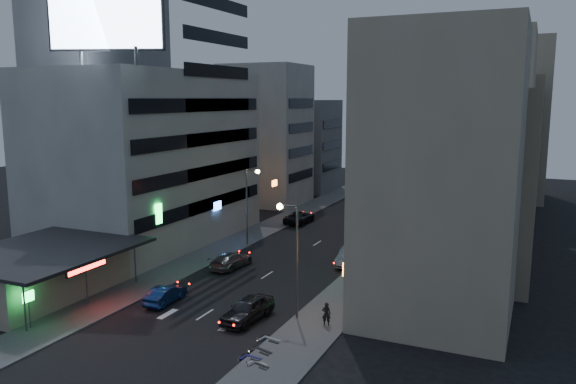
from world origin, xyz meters
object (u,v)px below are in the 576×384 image
Objects in this scene: parked_car_right_far at (381,231)px; scooter_blue at (263,350)px; scooter_silver_a at (269,357)px; parked_car_right_near at (248,309)px; parked_car_right_mid at (350,256)px; road_car_silver at (231,260)px; scooter_silver_b at (282,332)px; person at (326,314)px; scooter_black_a at (270,359)px; scooter_black_b at (273,344)px; road_car_blue at (166,294)px; parked_car_left at (299,217)px.

parked_car_right_far reaches higher than scooter_blue.
parked_car_right_far is 32.25m from scooter_silver_a.
parked_car_right_near is 15.80m from parked_car_right_mid.
road_car_silver is 2.44× the size of scooter_silver_b.
parked_car_right_mid is 3.03× the size of person.
scooter_blue is (1.42, -31.61, -0.07)m from parked_car_right_far.
parked_car_right_near is 12.55m from road_car_silver.
parked_car_right_near is at bearing 50.95° from scooter_black_a.
person reaches higher than scooter_silver_a.
road_car_silver reaches higher than scooter_black_b.
scooter_black_a is at bearing -154.27° from scooter_silver_b.
parked_car_right_far reaches higher than scooter_black_a.
scooter_blue is (-0.65, 0.57, 0.04)m from scooter_silver_a.
scooter_black_a is (4.61, -5.80, -0.19)m from parked_car_right_near.
road_car_blue reaches higher than scooter_black_b.
parked_car_right_far reaches higher than scooter_black_b.
parked_car_right_far is (2.31, 26.64, -0.08)m from parked_car_right_near.
scooter_blue is 0.92m from scooter_black_b.
road_car_blue reaches higher than scooter_blue.
person is 0.89× the size of scooter_blue.
road_car_blue is 2.41× the size of scooter_silver_a.
person is at bearing 2.59° from scooter_black_b.
parked_car_right_mid is at bearing 15.98° from scooter_silver_b.
scooter_blue is 0.92× the size of scooter_black_b.
road_car_silver is at bearing 55.89° from scooter_black_b.
person reaches higher than parked_car_right_mid.
parked_car_left is 37.08m from scooter_blue.
road_car_blue is at bearing 93.56° from parked_car_left.
scooter_silver_a is 0.87m from scooter_blue.
scooter_black_a is at bearing 66.28° from person.
parked_car_right_far is 3.18× the size of person.
parked_car_right_mid is 18.14m from parked_car_left.
parked_car_right_far reaches higher than road_car_silver.
person reaches higher than scooter_silver_b.
road_car_blue is (-9.57, -26.19, -0.08)m from parked_car_right_far.
scooter_blue is (10.99, -5.42, 0.01)m from road_car_blue.
person reaches higher than scooter_black_b.
parked_car_left reaches higher than scooter_blue.
parked_car_right_mid is at bearing 9.18° from scooter_blue.
parked_car_right_near is 4.39m from scooter_silver_b.
person is at bearing -179.59° from road_car_blue.
person is (3.07, -14.45, 0.12)m from parked_car_right_mid.
road_car_blue is at bearing 68.98° from scooter_blue.
parked_car_left is at bearing -80.98° from person.
scooter_silver_a is at bearing -126.23° from scooter_blue.
road_car_blue reaches higher than scooter_black_a.
scooter_black_a is at bearing 149.34° from road_car_blue.
person reaches higher than scooter_blue.
road_car_silver is at bearing 41.05° from scooter_blue.
parked_car_left is 34.59m from scooter_silver_b.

